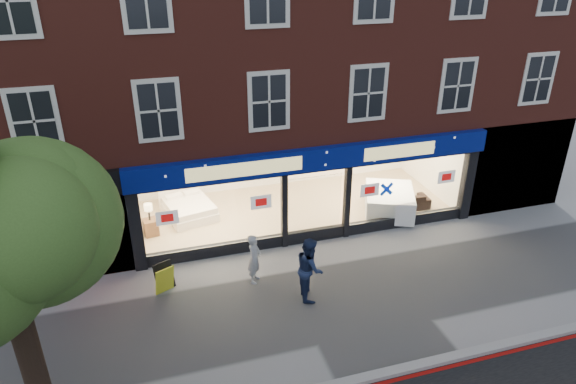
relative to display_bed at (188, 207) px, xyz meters
name	(u,v)px	position (x,y,z in m)	size (l,w,h in m)	color
ground	(352,295)	(3.76, -5.82, -0.40)	(120.00, 120.00, 0.00)	gray
kerb_line	(407,377)	(3.76, -8.92, -0.40)	(60.00, 0.10, 0.01)	#8C0A07
kerb_stone	(403,369)	(3.76, -8.72, -0.34)	(60.00, 0.25, 0.12)	gray
showroom_floor	(295,209)	(3.76, -0.57, -0.35)	(11.00, 4.50, 0.10)	tan
building	(281,12)	(3.74, 1.11, 6.27)	(19.00, 8.26, 10.30)	maroon
display_bed	(188,207)	(0.00, 0.00, 0.00)	(1.93, 2.19, 1.07)	white
bedside_table	(151,227)	(-1.34, -1.01, -0.03)	(0.45, 0.45, 0.55)	brown
mattress_stack	(389,201)	(6.86, -1.82, 0.11)	(2.32, 2.55, 0.82)	silver
sofa	(402,201)	(7.46, -1.71, -0.02)	(1.91, 0.75, 0.56)	black
a_board	(165,278)	(-1.14, -4.11, 0.02)	(0.55, 0.36, 0.85)	gold
pedestrian_grey	(254,259)	(1.36, -4.37, 0.35)	(0.55, 0.36, 1.50)	#9FA0A6
pedestrian_blue	(310,268)	(2.62, -5.47, 0.50)	(0.88, 0.68, 1.81)	#182345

